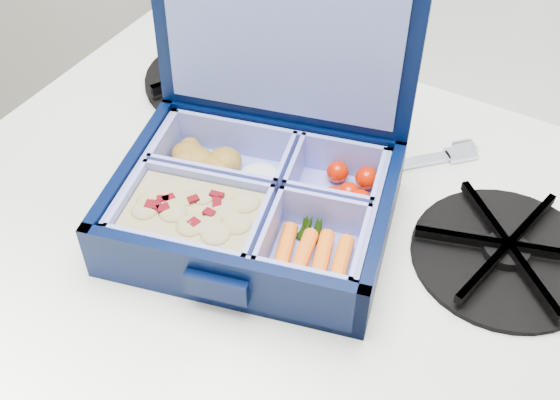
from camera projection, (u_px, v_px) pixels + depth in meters
The scene contains 4 objects.
bento_box at pixel (254, 205), 0.62m from camera, with size 0.24×0.19×0.06m, color black, non-canonical shape.
burner_grate at pixel (507, 249), 0.60m from camera, with size 0.16×0.16×0.02m, color black.
burner_grate_rear at pixel (225, 73), 0.79m from camera, with size 0.18×0.18×0.02m, color black.
fork at pixel (380, 168), 0.69m from camera, with size 0.02×0.18×0.01m, color silver, non-canonical shape.
Camera 1 is at (0.20, 1.27, 1.39)m, focal length 45.00 mm.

